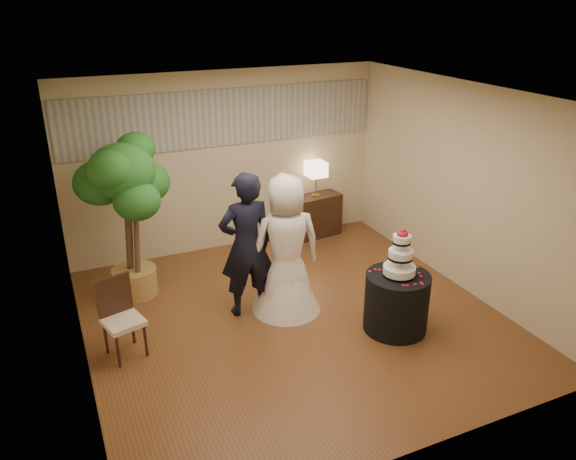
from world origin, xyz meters
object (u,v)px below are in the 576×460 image
bride (286,245)px  ficus_tree (127,219)px  groom (246,245)px  wedding_cake (401,252)px  console (315,216)px  table_lamp (316,179)px  side_chair (123,320)px  cake_table (396,302)px

bride → ficus_tree: size_ratio=0.82×
groom → wedding_cake: bearing=144.5°
groom → console: size_ratio=2.20×
wedding_cake → bride: bearing=136.4°
bride → ficus_tree: 2.12m
groom → table_lamp: bearing=-134.5°
wedding_cake → table_lamp: (0.40, 2.99, -0.03)m
side_chair → console: bearing=16.6°
groom → ficus_tree: (-1.25, 1.07, 0.17)m
cake_table → ficus_tree: bearing=141.5°
console → table_lamp: size_ratio=1.48×
wedding_cake → side_chair: size_ratio=0.65×
wedding_cake → console: wedding_cake is taller
wedding_cake → console: bearing=82.3°
ficus_tree → table_lamp: bearing=14.1°
groom → table_lamp: size_ratio=3.26×
bride → table_lamp: 2.47m
cake_table → wedding_cake: 0.67m
console → table_lamp: 0.65m
groom → bride: (0.48, -0.14, -0.03)m
groom → bride: groom is taller
table_lamp → bride: bearing=-125.5°
bride → side_chair: size_ratio=1.97×
console → side_chair: 4.14m
groom → ficus_tree: size_ratio=0.85×
ficus_tree → side_chair: (-0.35, -1.40, -0.65)m
ficus_tree → console: bearing=14.1°
console → groom: bearing=-142.7°
table_lamp → side_chair: bearing=-148.0°
wedding_cake → ficus_tree: (-2.75, 2.19, 0.08)m
table_lamp → ficus_tree: ficus_tree is taller
console → ficus_tree: ficus_tree is taller
ficus_tree → wedding_cake: bearing=-38.5°
cake_table → table_lamp: table_lamp is taller
bride → console: bride is taller
console → ficus_tree: size_ratio=0.39×
cake_table → side_chair: 3.21m
bride → side_chair: (-2.08, -0.18, -0.45)m
bride → wedding_cake: size_ratio=3.05×
bride → wedding_cake: (1.03, -0.98, 0.12)m
console → side_chair: bearing=-155.0°
table_lamp → side_chair: 4.17m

